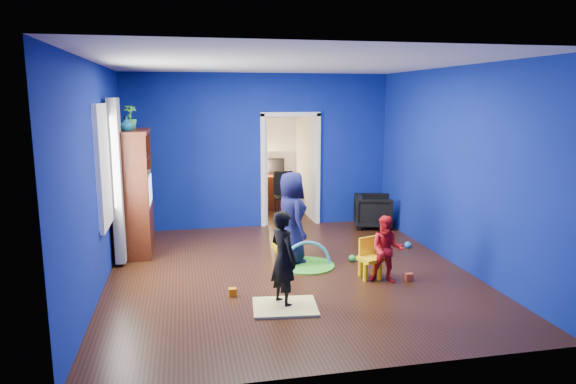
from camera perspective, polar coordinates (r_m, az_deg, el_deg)
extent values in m
cube|color=black|center=(7.39, 0.09, -8.91)|extent=(5.00, 5.50, 0.01)
cube|color=white|center=(6.99, 0.10, 14.14)|extent=(5.00, 5.50, 0.01)
cube|color=navy|center=(9.74, -3.20, 4.54)|extent=(5.00, 0.02, 2.90)
cube|color=navy|center=(4.43, 7.33, -2.70)|extent=(5.00, 0.02, 2.90)
cube|color=navy|center=(6.99, -20.42, 1.55)|extent=(0.02, 5.50, 2.90)
cube|color=navy|center=(7.94, 18.08, 2.69)|extent=(0.02, 5.50, 2.90)
imported|color=black|center=(9.92, 9.43, -2.12)|extent=(0.84, 0.83, 0.63)
imported|color=black|center=(6.11, -0.53, -7.39)|extent=(0.43, 0.50, 1.16)
imported|color=#0E1435|center=(7.64, 0.38, -2.89)|extent=(0.54, 0.73, 1.38)
imported|color=#AD1412|center=(7.00, 10.90, -6.29)|extent=(0.54, 0.49, 0.91)
imported|color=#0C5860|center=(8.03, -17.49, 7.23)|extent=(0.22, 0.22, 0.21)
imported|color=green|center=(8.54, -17.18, 7.97)|extent=(0.26, 0.26, 0.38)
cube|color=#390F09|center=(8.45, -16.89, -0.03)|extent=(0.58, 1.14, 1.96)
cube|color=silver|center=(8.44, -16.64, 0.25)|extent=(0.46, 0.70, 0.54)
cube|color=#F2E07A|center=(6.21, -0.34, -12.63)|extent=(0.81, 0.68, 0.03)
sphere|color=yellow|center=(7.99, -0.36, -5.88)|extent=(0.41, 0.41, 0.41)
cube|color=yellow|center=(7.19, 9.12, -7.51)|extent=(0.35, 0.35, 0.50)
cylinder|color=green|center=(7.65, 2.09, -8.15)|extent=(0.82, 0.82, 0.02)
torus|color=#3F8CD8|center=(7.65, 2.09, -8.09)|extent=(0.74, 0.06, 0.74)
cube|color=white|center=(7.32, -19.95, 2.75)|extent=(0.03, 0.95, 1.55)
cube|color=slate|center=(7.88, -18.43, 1.15)|extent=(0.14, 0.42, 2.40)
cube|color=white|center=(9.89, 0.26, 2.31)|extent=(1.16, 0.10, 2.10)
cube|color=#3D140A|center=(11.46, -1.29, 0.02)|extent=(0.88, 0.44, 0.75)
cube|color=black|center=(11.49, -1.41, 2.95)|extent=(0.40, 0.05, 0.32)
sphere|color=#FFD88C|center=(11.39, -2.75, 2.77)|extent=(0.14, 0.14, 0.14)
cube|color=black|center=(10.52, -0.36, -0.45)|extent=(0.40, 0.40, 0.92)
cube|color=white|center=(11.39, -1.43, 8.29)|extent=(0.88, 0.24, 0.04)
cube|color=#E34E25|center=(7.25, 13.29, -9.17)|extent=(0.10, 0.08, 0.10)
sphere|color=#2990EB|center=(8.76, 13.17, -5.71)|extent=(0.11, 0.11, 0.11)
cube|color=orange|center=(6.59, -6.17, -10.99)|extent=(0.10, 0.08, 0.10)
sphere|color=green|center=(7.90, 7.13, -7.29)|extent=(0.11, 0.11, 0.11)
cube|color=#DE53C2|center=(7.66, 9.16, -7.95)|extent=(0.10, 0.08, 0.10)
cube|color=#DF5A0B|center=(8.36, 9.56, -6.39)|extent=(0.10, 0.08, 0.10)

